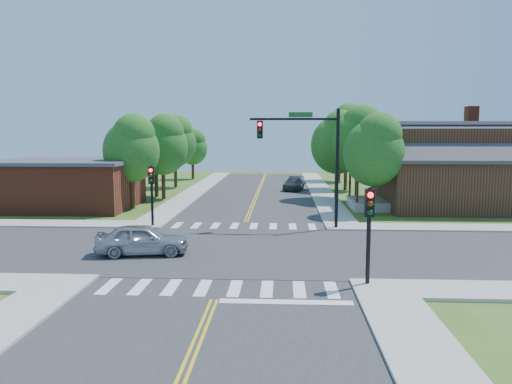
# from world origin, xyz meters

# --- Properties ---
(ground) EXTENTS (100.00, 100.00, 0.00)m
(ground) POSITION_xyz_m (0.00, 0.00, 0.00)
(ground) COLOR #36531A
(ground) RESTS_ON ground
(road_ns) EXTENTS (10.00, 90.00, 0.04)m
(road_ns) POSITION_xyz_m (0.00, 0.00, 0.02)
(road_ns) COLOR #2D2D30
(road_ns) RESTS_ON ground
(road_ew) EXTENTS (90.00, 10.00, 0.04)m
(road_ew) POSITION_xyz_m (0.00, 0.00, 0.03)
(road_ew) COLOR #2D2D30
(road_ew) RESTS_ON ground
(intersection_patch) EXTENTS (10.20, 10.20, 0.06)m
(intersection_patch) POSITION_xyz_m (0.00, 0.00, 0.00)
(intersection_patch) COLOR #2D2D30
(intersection_patch) RESTS_ON ground
(sidewalk_ne) EXTENTS (40.00, 40.00, 0.14)m
(sidewalk_ne) POSITION_xyz_m (15.82, 15.82, 0.07)
(sidewalk_ne) COLOR #9E9B93
(sidewalk_ne) RESTS_ON ground
(sidewalk_nw) EXTENTS (40.00, 40.00, 0.14)m
(sidewalk_nw) POSITION_xyz_m (-15.82, 15.82, 0.07)
(sidewalk_nw) COLOR #9E9B93
(sidewalk_nw) RESTS_ON ground
(crosswalk_north) EXTENTS (8.85, 2.00, 0.01)m
(crosswalk_north) POSITION_xyz_m (0.00, 6.20, 0.05)
(crosswalk_north) COLOR white
(crosswalk_north) RESTS_ON ground
(crosswalk_south) EXTENTS (8.85, 2.00, 0.01)m
(crosswalk_south) POSITION_xyz_m (0.00, -6.20, 0.05)
(crosswalk_south) COLOR white
(crosswalk_south) RESTS_ON ground
(centerline) EXTENTS (0.30, 90.00, 0.01)m
(centerline) POSITION_xyz_m (0.00, 0.00, 0.05)
(centerline) COLOR gold
(centerline) RESTS_ON ground
(stop_bar) EXTENTS (4.60, 0.45, 0.09)m
(stop_bar) POSITION_xyz_m (2.50, -7.60, 0.00)
(stop_bar) COLOR white
(stop_bar) RESTS_ON ground
(signal_mast_ne) EXTENTS (5.30, 0.42, 7.20)m
(signal_mast_ne) POSITION_xyz_m (3.91, 5.59, 4.85)
(signal_mast_ne) COLOR black
(signal_mast_ne) RESTS_ON ground
(signal_pole_se) EXTENTS (0.34, 0.42, 3.80)m
(signal_pole_se) POSITION_xyz_m (5.60, -5.62, 2.66)
(signal_pole_se) COLOR black
(signal_pole_se) RESTS_ON ground
(signal_pole_nw) EXTENTS (0.34, 0.42, 3.80)m
(signal_pole_nw) POSITION_xyz_m (-5.60, 5.58, 2.66)
(signal_pole_nw) COLOR black
(signal_pole_nw) RESTS_ON ground
(house_ne) EXTENTS (13.05, 8.80, 7.11)m
(house_ne) POSITION_xyz_m (15.11, 14.23, 3.33)
(house_ne) COLOR #331C12
(house_ne) RESTS_ON ground
(building_nw) EXTENTS (10.40, 8.40, 3.73)m
(building_nw) POSITION_xyz_m (-14.20, 13.20, 1.88)
(building_nw) COLOR brown
(building_nw) RESTS_ON ground
(tree_e_a) EXTENTS (4.23, 4.02, 7.20)m
(tree_e_a) POSITION_xyz_m (8.77, 10.89, 4.71)
(tree_e_a) COLOR #382314
(tree_e_a) RESTS_ON ground
(tree_e_b) EXTENTS (4.76, 4.53, 8.10)m
(tree_e_b) POSITION_xyz_m (8.68, 17.81, 5.31)
(tree_e_b) COLOR #382314
(tree_e_b) RESTS_ON ground
(tree_e_c) EXTENTS (5.10, 4.84, 8.67)m
(tree_e_c) POSITION_xyz_m (8.77, 26.13, 5.68)
(tree_e_c) COLOR #382314
(tree_e_c) RESTS_ON ground
(tree_e_d) EXTENTS (4.75, 4.51, 8.07)m
(tree_e_d) POSITION_xyz_m (9.10, 34.76, 5.29)
(tree_e_d) COLOR #382314
(tree_e_d) RESTS_ON ground
(tree_w_a) EXTENTS (4.26, 4.04, 7.23)m
(tree_w_a) POSITION_xyz_m (-9.01, 13.03, 4.74)
(tree_w_a) COLOR #382314
(tree_w_a) RESTS_ON ground
(tree_w_b) EXTENTS (4.12, 3.91, 7.00)m
(tree_w_b) POSITION_xyz_m (-8.91, 19.90, 4.58)
(tree_w_b) COLOR #382314
(tree_w_b) RESTS_ON ground
(tree_w_c) EXTENTS (4.47, 4.24, 7.60)m
(tree_w_c) POSITION_xyz_m (-8.82, 27.57, 4.97)
(tree_w_c) COLOR #382314
(tree_w_c) RESTS_ON ground
(tree_w_d) EXTENTS (3.67, 3.48, 6.23)m
(tree_w_d) POSITION_xyz_m (-8.66, 36.88, 4.08)
(tree_w_d) COLOR #382314
(tree_w_d) RESTS_ON ground
(tree_house) EXTENTS (4.54, 4.32, 7.73)m
(tree_house) POSITION_xyz_m (7.14, 19.16, 5.06)
(tree_house) COLOR #382314
(tree_house) RESTS_ON ground
(tree_bldg) EXTENTS (4.36, 4.15, 7.42)m
(tree_bldg) POSITION_xyz_m (-7.92, 18.46, 4.86)
(tree_bldg) COLOR #382314
(tree_bldg) RESTS_ON ground
(car_silver) EXTENTS (3.02, 4.85, 1.48)m
(car_silver) POSITION_xyz_m (-4.29, -1.27, 0.74)
(car_silver) COLOR #ABADB2
(car_silver) RESTS_ON ground
(car_dgrey) EXTENTS (3.10, 4.93, 1.28)m
(car_dgrey) POSITION_xyz_m (3.50, 25.62, 0.64)
(car_dgrey) COLOR #34383A
(car_dgrey) RESTS_ON ground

